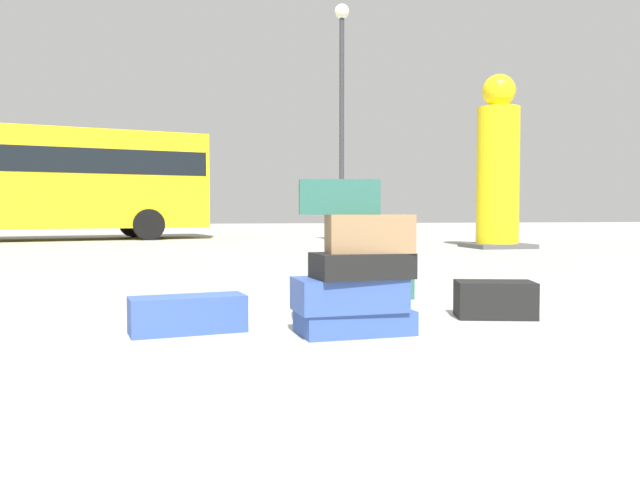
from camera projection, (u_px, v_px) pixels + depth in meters
name	position (u px, v px, depth m)	size (l,w,h in m)	color
ground_plane	(350.00, 332.00, 4.41)	(80.00, 80.00, 0.00)	#9E9E99
suitcase_tower	(354.00, 269.00, 4.31)	(0.81, 0.53, 1.04)	#334F99
suitcase_navy_foreground_far	(188.00, 314.00, 4.39)	(0.77, 0.29, 0.25)	#334F99
suitcase_black_foreground_near	(495.00, 299.00, 5.00)	(0.59, 0.33, 0.28)	black
suitcase_teal_left_side	(376.00, 288.00, 6.11)	(0.66, 0.33, 0.20)	#26594C
yellow_dummy_statue	(498.00, 171.00, 14.58)	(1.34, 1.34, 3.92)	yellow
parked_bus	(18.00, 176.00, 18.15)	(10.69, 4.93, 3.15)	yellow
lamp_post	(342.00, 88.00, 15.79)	(0.36, 0.36, 5.91)	#333338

